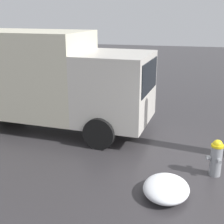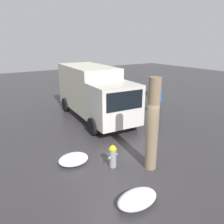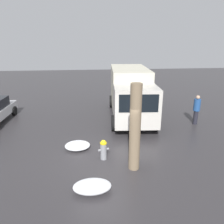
{
  "view_description": "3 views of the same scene",
  "coord_description": "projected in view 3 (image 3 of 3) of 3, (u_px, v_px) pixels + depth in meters",
  "views": [
    {
      "loc": [
        0.76,
        6.93,
        3.64
      ],
      "look_at": [
        2.68,
        -0.77,
        1.11
      ],
      "focal_mm": 50.0,
      "sensor_mm": 36.0,
      "label": 1
    },
    {
      "loc": [
        -6.08,
        3.99,
        4.56
      ],
      "look_at": [
        2.75,
        -1.76,
        1.13
      ],
      "focal_mm": 35.0,
      "sensor_mm": 36.0,
      "label": 2
    },
    {
      "loc": [
        -8.3,
        0.53,
        4.87
      ],
      "look_at": [
        2.51,
        -0.64,
        1.28
      ],
      "focal_mm": 35.0,
      "sensor_mm": 36.0,
      "label": 3
    }
  ],
  "objects": [
    {
      "name": "ground_plane",
      "position": [
        104.0,
        159.0,
        9.41
      ],
      "size": [
        60.0,
        60.0,
        0.0
      ],
      "primitive_type": "plane",
      "color": "#333033"
    },
    {
      "name": "tree_trunk",
      "position": [
        135.0,
        128.0,
        8.21
      ],
      "size": [
        0.65,
        0.43,
        3.43
      ],
      "color": "#7F6B51",
      "rests_on": "ground_plane"
    },
    {
      "name": "snow_pile_curbside",
      "position": [
        78.0,
        146.0,
        10.23
      ],
      "size": [
        0.96,
        1.18,
        0.34
      ],
      "color": "white",
      "rests_on": "ground_plane"
    },
    {
      "name": "fire_hydrant",
      "position": [
        103.0,
        149.0,
        9.27
      ],
      "size": [
        0.38,
        0.48,
        0.89
      ],
      "rotation": [
        0.0,
        0.0,
        0.27
      ],
      "color": "gray",
      "rests_on": "ground_plane"
    },
    {
      "name": "delivery_truck",
      "position": [
        130.0,
        92.0,
        14.24
      ],
      "size": [
        7.04,
        3.03,
        3.11
      ],
      "rotation": [
        0.0,
        0.0,
        1.5
      ],
      "color": "beige",
      "rests_on": "ground_plane"
    },
    {
      "name": "snow_pile_by_hydrant",
      "position": [
        92.0,
        186.0,
        7.31
      ],
      "size": [
        0.78,
        1.3,
        0.42
      ],
      "color": "white",
      "rests_on": "ground_plane"
    },
    {
      "name": "pedestrian",
      "position": [
        197.0,
        109.0,
        13.04
      ],
      "size": [
        0.39,
        0.39,
        1.79
      ],
      "rotation": [
        0.0,
        0.0,
        5.74
      ],
      "color": "#23232D",
      "rests_on": "ground_plane"
    }
  ]
}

